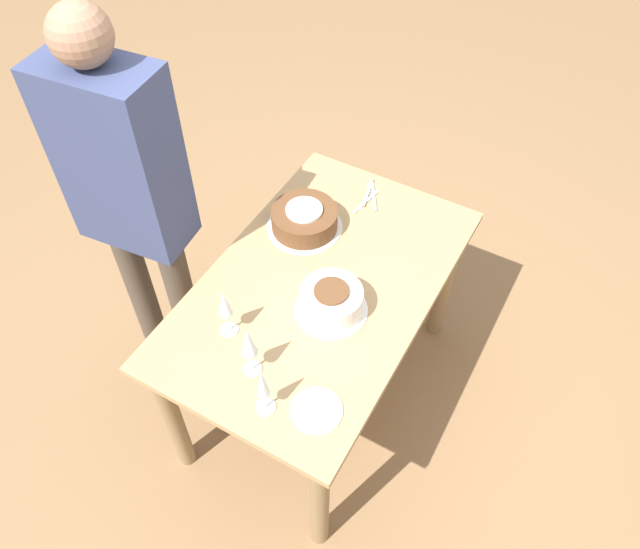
{
  "coord_description": "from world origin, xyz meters",
  "views": [
    {
      "loc": [
        1.27,
        0.72,
        2.53
      ],
      "look_at": [
        0.0,
        0.0,
        0.81
      ],
      "focal_mm": 35.0,
      "sensor_mm": 36.0,
      "label": 1
    }
  ],
  "objects_px": {
    "person_cutting": "(128,189)",
    "wine_glass_extra": "(263,385)",
    "cake_center_white": "(331,301)",
    "wine_glass_far": "(249,344)",
    "cake_front_chocolate": "(304,219)",
    "wine_glass_near": "(225,306)"
  },
  "relations": [
    {
      "from": "cake_center_white",
      "to": "wine_glass_far",
      "type": "height_order",
      "value": "wine_glass_far"
    },
    {
      "from": "cake_center_white",
      "to": "person_cutting",
      "type": "bearing_deg",
      "value": -84.51
    },
    {
      "from": "wine_glass_near",
      "to": "wine_glass_far",
      "type": "relative_size",
      "value": 0.94
    },
    {
      "from": "cake_center_white",
      "to": "wine_glass_extra",
      "type": "bearing_deg",
      "value": 0.86
    },
    {
      "from": "wine_glass_far",
      "to": "person_cutting",
      "type": "distance_m",
      "value": 0.74
    },
    {
      "from": "cake_front_chocolate",
      "to": "wine_glass_near",
      "type": "height_order",
      "value": "wine_glass_near"
    },
    {
      "from": "wine_glass_far",
      "to": "wine_glass_extra",
      "type": "xyz_separation_m",
      "value": [
        0.1,
        0.11,
        -0.01
      ]
    },
    {
      "from": "wine_glass_near",
      "to": "person_cutting",
      "type": "xyz_separation_m",
      "value": [
        -0.18,
        -0.52,
        0.14
      ]
    },
    {
      "from": "wine_glass_near",
      "to": "wine_glass_far",
      "type": "distance_m",
      "value": 0.18
    },
    {
      "from": "cake_center_white",
      "to": "wine_glass_far",
      "type": "distance_m",
      "value": 0.37
    },
    {
      "from": "cake_center_white",
      "to": "wine_glass_near",
      "type": "height_order",
      "value": "wine_glass_near"
    },
    {
      "from": "cake_center_white",
      "to": "cake_front_chocolate",
      "type": "distance_m",
      "value": 0.42
    },
    {
      "from": "cake_center_white",
      "to": "cake_front_chocolate",
      "type": "relative_size",
      "value": 0.87
    },
    {
      "from": "wine_glass_far",
      "to": "person_cutting",
      "type": "relative_size",
      "value": 0.13
    },
    {
      "from": "wine_glass_extra",
      "to": "cake_front_chocolate",
      "type": "bearing_deg",
      "value": -158.28
    },
    {
      "from": "cake_front_chocolate",
      "to": "person_cutting",
      "type": "height_order",
      "value": "person_cutting"
    },
    {
      "from": "cake_front_chocolate",
      "to": "wine_glass_extra",
      "type": "xyz_separation_m",
      "value": [
        0.75,
        0.3,
        0.09
      ]
    },
    {
      "from": "cake_center_white",
      "to": "cake_front_chocolate",
      "type": "height_order",
      "value": "cake_center_white"
    },
    {
      "from": "cake_front_chocolate",
      "to": "wine_glass_far",
      "type": "xyz_separation_m",
      "value": [
        0.65,
        0.18,
        0.1
      ]
    },
    {
      "from": "person_cutting",
      "to": "wine_glass_extra",
      "type": "bearing_deg",
      "value": -30.76
    },
    {
      "from": "wine_glass_near",
      "to": "wine_glass_extra",
      "type": "xyz_separation_m",
      "value": [
        0.19,
        0.27,
        -0.0
      ]
    },
    {
      "from": "cake_center_white",
      "to": "cake_front_chocolate",
      "type": "xyz_separation_m",
      "value": [
        -0.31,
        -0.29,
        -0.01
      ]
    }
  ]
}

